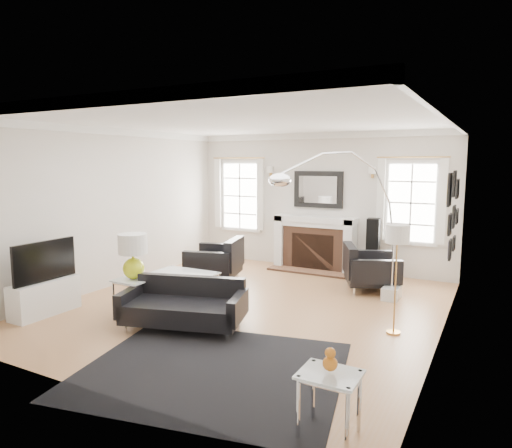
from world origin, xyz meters
The scene contains 25 objects.
floor centered at (0.00, 0.00, 0.00)m, with size 6.00×6.00×0.00m, color #AB7647.
back_wall centered at (0.00, 3.00, 1.40)m, with size 5.50×0.04×2.80m, color silver.
front_wall centered at (0.00, -3.00, 1.40)m, with size 5.50×0.04×2.80m, color silver.
left_wall centered at (-2.75, 0.00, 1.40)m, with size 0.04×6.00×2.80m, color silver.
right_wall centered at (2.75, 0.00, 1.40)m, with size 0.04×6.00×2.80m, color silver.
ceiling centered at (0.00, 0.00, 2.80)m, with size 5.50×6.00×0.02m, color white.
crown_molding centered at (0.00, 0.00, 2.74)m, with size 5.50×6.00×0.12m, color white.
fireplace centered at (0.00, 2.79, 0.54)m, with size 1.70×0.69×1.11m.
mantel_mirror centered at (0.00, 2.95, 1.65)m, with size 1.05×0.07×0.75m.
window_left centered at (-1.85, 2.95, 1.46)m, with size 1.24×0.15×1.62m.
window_right centered at (1.85, 2.95, 1.46)m, with size 1.24×0.15×1.62m.
gallery_wall centered at (2.72, 1.30, 1.53)m, with size 0.04×1.73×1.29m.
tv_unit centered at (-2.44, -1.70, 0.33)m, with size 0.35×1.00×1.09m.
area_rug centered at (0.72, -2.07, 0.01)m, with size 2.71×2.26×0.01m, color black.
sofa centered at (-0.33, -1.16, 0.29)m, with size 1.77×1.17×0.53m.
armchair_left centered at (-1.23, 1.05, 0.37)m, with size 1.11×1.19×0.67m.
armchair_right centered at (1.37, 1.81, 0.36)m, with size 1.17×1.23×0.65m.
coffee_table centered at (-1.08, -0.38, 0.42)m, with size 1.02×1.02×0.45m.
side_table_left centered at (-1.26, -1.11, 0.44)m, with size 0.49×0.49×0.54m.
nesting_table centered at (2.20, -2.59, 0.42)m, with size 0.48×0.41×0.53m.
gourd_lamp centered at (-1.26, -1.11, 0.92)m, with size 0.41×0.41×0.66m.
orange_vase centered at (2.20, -2.59, 0.64)m, with size 0.12×0.12×0.19m.
arc_floor_lamp centered at (1.14, 0.85, 1.33)m, with size 1.74×1.61×2.46m.
stick_floor_lamp centered at (2.20, -0.06, 1.24)m, with size 0.29×0.29×1.43m.
speaker_tower centered at (1.24, 2.65, 0.58)m, with size 0.23×0.23×1.16m, color black.
Camera 1 is at (3.31, -5.91, 2.21)m, focal length 32.00 mm.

